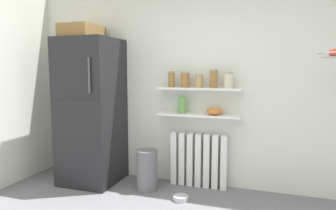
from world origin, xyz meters
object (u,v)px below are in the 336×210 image
Objects in this scene: storage_jar_0 at (171,79)px; storage_jar_1 at (185,80)px; refrigerator at (91,108)px; storage_jar_3 at (214,79)px; vase at (182,105)px; shelf_bowl at (215,111)px; radiator at (199,160)px; trash_bin at (147,170)px; storage_jar_4 at (229,80)px; pet_food_bowl at (181,198)px; hanging_fruit_basket at (336,53)px; storage_jar_2 at (199,81)px.

storage_jar_1 is at bearing 0.00° from storage_jar_0.
refrigerator is 9.08× the size of storage_jar_3.
refrigerator reaches higher than storage_jar_0.
vase is 1.05× the size of shelf_bowl.
storage_jar_0 reaches higher than radiator.
trash_bin is (0.80, -0.06, -0.72)m from refrigerator.
storage_jar_3 reaches higher than storage_jar_4.
pet_food_bowl is at bearing -122.26° from shelf_bowl.
storage_jar_1 is 0.99× the size of shelf_bowl.
storage_jar_3 reaches higher than trash_bin.
hanging_fruit_basket reaches higher than vase.
vase is (1.15, 0.24, 0.06)m from refrigerator.
pet_food_bowl is (-0.09, -0.48, -0.31)m from radiator.
storage_jar_0 reaches higher than shelf_bowl.
vase is 0.41m from shelf_bowl.
shelf_bowl is 1.08m from pet_food_bowl.
shelf_bowl is (0.19, -0.03, 0.63)m from radiator.
shelf_bowl is (0.40, 0.00, -0.06)m from vase.
storage_jar_4 is 0.40m from shelf_bowl.
storage_jar_0 is at bearing 13.14° from refrigerator.
storage_jar_1 is (1.19, 0.24, 0.37)m from refrigerator.
refrigerator is at bearing -168.94° from radiator.
storage_jar_4 is (0.35, 0.00, 0.01)m from storage_jar_2.
hanging_fruit_basket is at bearing -14.81° from shelf_bowl.
shelf_bowl is 1.08m from trash_bin.
trash_bin is at bearing -152.62° from storage_jar_2.
storage_jar_4 is 0.92× the size of vase.
storage_jar_0 is 1.05× the size of storage_jar_1.
storage_jar_3 reaches higher than storage_jar_2.
pet_food_bowl is (-0.09, -0.45, -1.30)m from storage_jar_2.
trash_bin is at bearing -126.34° from storage_jar_0.
refrigerator is 9.87× the size of vase.
hanging_fruit_basket is (2.76, -0.08, 0.64)m from refrigerator.
refrigerator is at bearing -166.86° from storage_jar_0.
storage_jar_3 reaches higher than vase.
radiator is 4.37× the size of storage_jar_2.
storage_jar_1 reaches higher than vase.
storage_jar_3 is 1.15× the size of shelf_bowl.
storage_jar_4 is at bearing 0.00° from storage_jar_1.
radiator is 3.52× the size of storage_jar_0.
hanging_fruit_basket is at bearing -1.68° from refrigerator.
shelf_bowl is at bearing 0.00° from storage_jar_0.
shelf_bowl is (0.54, 0.00, -0.38)m from storage_jar_0.
storage_jar_1 is at bearing 180.00° from storage_jar_4.
trash_bin is 0.55m from pet_food_bowl.
storage_jar_3 is 1.09× the size of vase.
storage_jar_2 is at bearing 0.00° from storage_jar_0.
storage_jar_0 is 1.79m from hanging_fruit_basket.
vase is at bearing 180.00° from storage_jar_4.
vase is 1.10m from pet_food_bowl.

